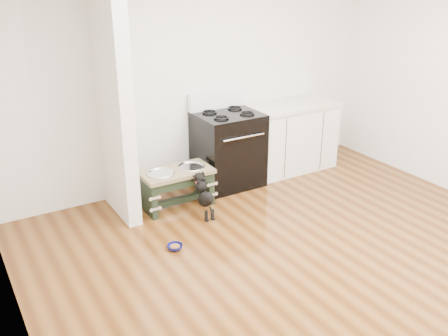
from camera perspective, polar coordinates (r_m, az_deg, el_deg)
ground at (r=4.72m, az=11.78°, el=-11.57°), size 5.00×5.00×0.00m
room_shell at (r=4.06m, az=13.57°, el=7.81°), size 5.00×5.00×5.00m
partition_wall at (r=5.30m, az=-12.58°, el=8.21°), size 0.15×0.80×2.70m
oven_range at (r=6.18m, az=0.46°, el=2.30°), size 0.76×0.69×1.14m
cabinet_run at (r=6.74m, az=7.53°, el=3.60°), size 1.24×0.64×0.91m
dog_feeder at (r=5.67m, az=-5.41°, el=-1.48°), size 0.81×0.43×0.46m
puppy at (r=5.45m, az=-2.32°, el=-2.97°), size 0.14×0.41×0.49m
floor_bowl at (r=4.96m, az=-5.64°, el=-8.98°), size 0.15×0.15×0.05m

